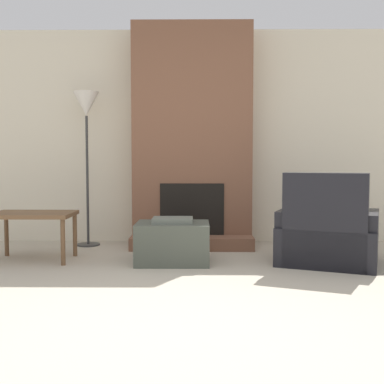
% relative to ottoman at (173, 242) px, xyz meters
% --- Properties ---
extents(ground_plane, '(24.00, 24.00, 0.00)m').
position_rel_ottoman_xyz_m(ground_plane, '(0.18, -1.74, -0.21)').
color(ground_plane, '#B2A893').
extents(wall_back, '(7.74, 0.06, 2.60)m').
position_rel_ottoman_xyz_m(wall_back, '(0.18, 1.32, 1.09)').
color(wall_back, beige).
rests_on(wall_back, ground_plane).
extents(fireplace, '(1.40, 0.72, 2.60)m').
position_rel_ottoman_xyz_m(fireplace, '(0.18, 1.07, 1.04)').
color(fireplace, brown).
rests_on(fireplace, ground_plane).
extents(ottoman, '(0.71, 0.52, 0.45)m').
position_rel_ottoman_xyz_m(ottoman, '(0.00, 0.00, 0.00)').
color(ottoman, '#474C42').
rests_on(ottoman, ground_plane).
extents(armchair, '(1.14, 1.08, 0.89)m').
position_rel_ottoman_xyz_m(armchair, '(1.50, -0.06, 0.06)').
color(armchair, black).
rests_on(armchair, ground_plane).
extents(side_table, '(0.80, 0.53, 0.49)m').
position_rel_ottoman_xyz_m(side_table, '(-1.41, 0.11, 0.22)').
color(side_table, brown).
rests_on(side_table, ground_plane).
extents(floor_lamp_left, '(0.30, 0.30, 1.81)m').
position_rel_ottoman_xyz_m(floor_lamp_left, '(-1.05, 0.97, 1.34)').
color(floor_lamp_left, '#333333').
rests_on(floor_lamp_left, ground_plane).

